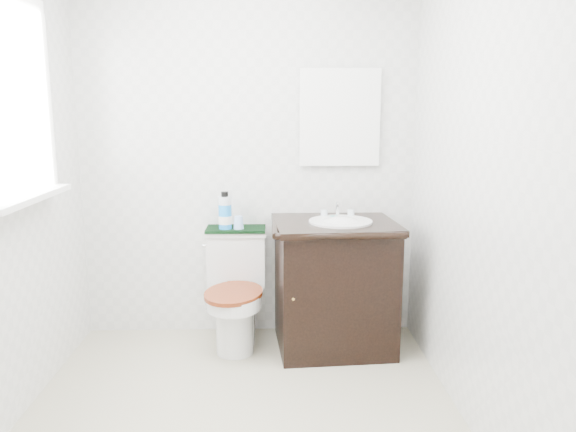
{
  "coord_description": "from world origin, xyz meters",
  "views": [
    {
      "loc": [
        0.16,
        -2.49,
        1.51
      ],
      "look_at": [
        0.25,
        0.75,
        0.89
      ],
      "focal_mm": 35.0,
      "sensor_mm": 36.0,
      "label": 1
    }
  ],
  "objects_px": {
    "vanity": "(334,281)",
    "mouthwash_bottle": "(225,212)",
    "toilet": "(236,295)",
    "trash_bin": "(294,314)",
    "cup": "(239,222)"
  },
  "relations": [
    {
      "from": "toilet",
      "to": "mouthwash_bottle",
      "type": "distance_m",
      "value": 0.54
    },
    {
      "from": "vanity",
      "to": "trash_bin",
      "type": "bearing_deg",
      "value": 141.84
    },
    {
      "from": "toilet",
      "to": "trash_bin",
      "type": "distance_m",
      "value": 0.44
    },
    {
      "from": "toilet",
      "to": "vanity",
      "type": "relative_size",
      "value": 0.79
    },
    {
      "from": "toilet",
      "to": "mouthwash_bottle",
      "type": "bearing_deg",
      "value": 125.82
    },
    {
      "from": "toilet",
      "to": "cup",
      "type": "height_order",
      "value": "cup"
    },
    {
      "from": "mouthwash_bottle",
      "to": "vanity",
      "type": "bearing_deg",
      "value": -12.9
    },
    {
      "from": "vanity",
      "to": "mouthwash_bottle",
      "type": "bearing_deg",
      "value": 167.1
    },
    {
      "from": "toilet",
      "to": "vanity",
      "type": "distance_m",
      "value": 0.64
    },
    {
      "from": "vanity",
      "to": "mouthwash_bottle",
      "type": "distance_m",
      "value": 0.83
    },
    {
      "from": "trash_bin",
      "to": "vanity",
      "type": "bearing_deg",
      "value": -38.16
    },
    {
      "from": "trash_bin",
      "to": "cup",
      "type": "height_order",
      "value": "cup"
    },
    {
      "from": "mouthwash_bottle",
      "to": "cup",
      "type": "xyz_separation_m",
      "value": [
        0.09,
        -0.01,
        -0.07
      ]
    },
    {
      "from": "trash_bin",
      "to": "toilet",
      "type": "bearing_deg",
      "value": -161.29
    },
    {
      "from": "trash_bin",
      "to": "cup",
      "type": "relative_size",
      "value": 3.44
    }
  ]
}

